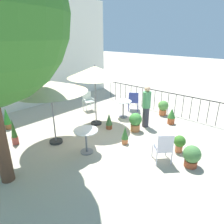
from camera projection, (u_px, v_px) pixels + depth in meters
ground_plane at (114, 130)px, 7.96m from camera, size 60.00×60.00×0.00m
villa_facade at (38, 51)px, 10.14m from camera, size 9.15×0.30×5.41m
terrace_railing at (155, 97)px, 9.83m from camera, size 0.03×6.10×1.01m
patio_umbrella_0 at (50, 87)px, 6.31m from camera, size 2.34×2.34×2.21m
patio_umbrella_1 at (95, 72)px, 7.71m from camera, size 2.11×2.11×2.44m
cafe_table_0 at (123, 106)px, 8.99m from camera, size 0.72×0.72×0.77m
cafe_table_1 at (86, 137)px, 6.24m from camera, size 0.74×0.74×0.77m
patio_chair_0 at (88, 100)px, 9.84m from camera, size 0.58×0.57×0.91m
patio_chair_1 at (133, 100)px, 9.78m from camera, size 0.66×0.66×0.94m
patio_chair_2 at (164, 147)px, 5.73m from camera, size 0.67×0.67×0.94m
potted_plant_0 at (172, 116)px, 8.37m from camera, size 0.32×0.32×0.67m
potted_plant_1 at (7, 118)px, 7.86m from camera, size 0.28×0.28×0.87m
potted_plant_2 at (192, 156)px, 5.62m from camera, size 0.49×0.49×0.64m
potted_plant_3 at (109, 121)px, 7.92m from camera, size 0.26×0.26×0.65m
potted_plant_4 at (163, 107)px, 9.29m from camera, size 0.46×0.46×0.69m
potted_plant_5 at (14, 132)px, 6.76m from camera, size 0.21×0.21×0.92m
potted_plant_6 at (125, 135)px, 6.81m from camera, size 0.24×0.24×0.63m
potted_plant_7 at (135, 121)px, 7.72m from camera, size 0.49×0.49×0.73m
potted_plant_8 at (180, 143)px, 6.34m from camera, size 0.37×0.37×0.56m
standing_person at (146, 106)px, 7.95m from camera, size 0.45×0.45×1.67m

